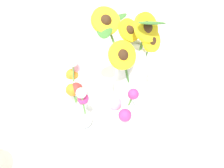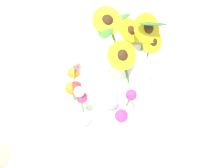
{
  "view_description": "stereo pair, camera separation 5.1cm",
  "coord_description": "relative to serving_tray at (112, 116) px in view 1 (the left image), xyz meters",
  "views": [
    {
      "loc": [
        -0.46,
        -0.46,
        0.55
      ],
      "look_at": [
        -0.01,
        0.06,
        0.13
      ],
      "focal_mm": 42.0,
      "sensor_mm": 36.0,
      "label": 1
    },
    {
      "loc": [
        -0.42,
        -0.49,
        0.55
      ],
      "look_at": [
        -0.01,
        0.06,
        0.13
      ],
      "focal_mm": 42.0,
      "sensor_mm": 36.0,
      "label": 2
    }
  ],
  "objects": [
    {
      "name": "ground_plane",
      "position": [
        0.01,
        -0.06,
        -0.01
      ],
      "size": [
        6.0,
        6.0,
        0.0
      ],
      "primitive_type": "plane",
      "color": "silver"
    },
    {
      "name": "mason_jar_sunflowers",
      "position": [
        0.08,
        0.0,
        0.16
      ],
      "size": [
        0.18,
        0.22,
        0.34
      ],
      "color": "silver",
      "rests_on": "serving_tray"
    },
    {
      "name": "vase_small_center",
      "position": [
        -0.04,
        -0.09,
        0.07
      ],
      "size": [
        0.08,
        0.09,
        0.15
      ],
      "color": "white",
      "rests_on": "serving_tray"
    },
    {
      "name": "vase_small_back",
      "position": [
        -0.08,
        0.1,
        0.08
      ],
      "size": [
        0.07,
        0.07,
        0.19
      ],
      "color": "white",
      "rests_on": "serving_tray"
    },
    {
      "name": "serving_tray",
      "position": [
        0.0,
        0.0,
        0.0
      ],
      "size": [
        0.5,
        0.5,
        0.02
      ],
      "color": "silver",
      "rests_on": "ground_plane"
    },
    {
      "name": "vase_bulb_right",
      "position": [
        -0.11,
        0.02,
        0.08
      ],
      "size": [
        0.06,
        0.08,
        0.15
      ],
      "color": "white",
      "rests_on": "serving_tray"
    }
  ]
}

